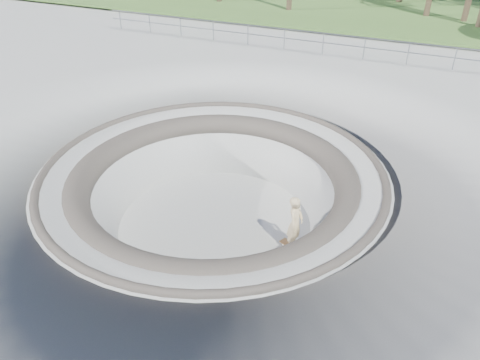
{
  "coord_description": "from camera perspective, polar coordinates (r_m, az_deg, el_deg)",
  "views": [
    {
      "loc": [
        5.55,
        -10.57,
        7.11
      ],
      "look_at": [
        0.88,
        -0.02,
        -0.1
      ],
      "focal_mm": 35.0,
      "sensor_mm": 36.0,
      "label": 1
    }
  ],
  "objects": [
    {
      "name": "skateboard",
      "position": [
        13.93,
        6.52,
        -8.13
      ],
      "size": [
        0.94,
        0.6,
        0.1
      ],
      "color": "brown",
      "rests_on": "ground"
    },
    {
      "name": "distant_hills",
      "position": [
        69.22,
        23.06,
        17.86
      ],
      "size": [
        103.2,
        45.0,
        28.6
      ],
      "color": "brown",
      "rests_on": "ground"
    },
    {
      "name": "skate_bowl",
      "position": [
        14.91,
        -3.07,
        -4.87
      ],
      "size": [
        14.0,
        14.0,
        4.1
      ],
      "color": "#ACACA7",
      "rests_on": "ground"
    },
    {
      "name": "skater",
      "position": [
        13.38,
        6.75,
        -5.24
      ],
      "size": [
        0.45,
        0.65,
        1.72
      ],
      "primitive_type": "imported",
      "rotation": [
        0.0,
        0.0,
        1.51
      ],
      "color": "tan",
      "rests_on": "skateboard"
    },
    {
      "name": "safety_railing",
      "position": [
        24.11,
        10.1,
        16.1
      ],
      "size": [
        25.0,
        0.06,
        1.03
      ],
      "color": "gray",
      "rests_on": "ground"
    },
    {
      "name": "ground",
      "position": [
        13.89,
        -3.28,
        1.18
      ],
      "size": [
        180.0,
        180.0,
        0.0
      ],
      "primitive_type": "plane",
      "color": "#ACACA7",
      "rests_on": "ground"
    }
  ]
}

